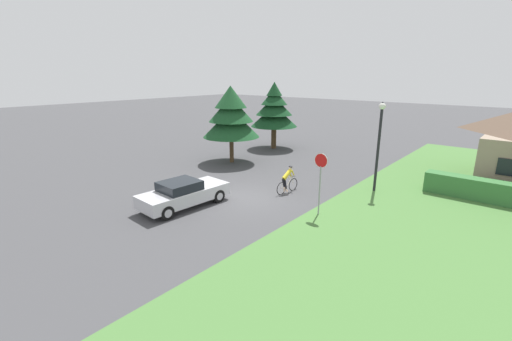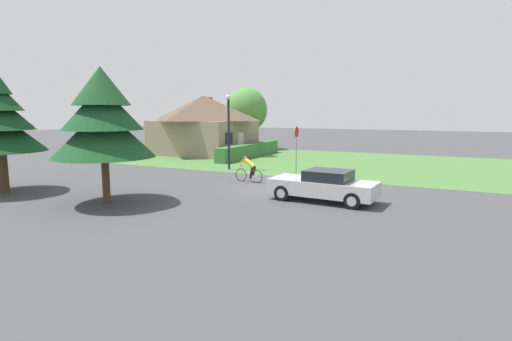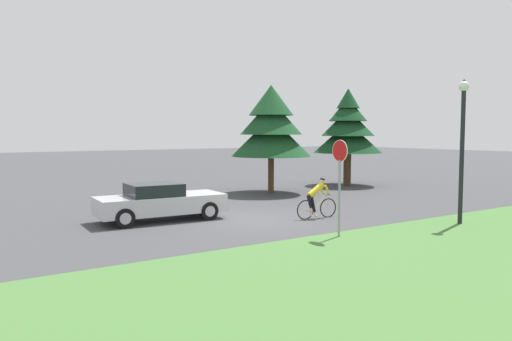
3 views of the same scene
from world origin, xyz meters
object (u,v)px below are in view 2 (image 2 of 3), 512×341
at_px(stop_sign, 296,142).
at_px(street_lamp, 229,123).
at_px(conifer_tall_near, 103,119).
at_px(cottage_house, 204,124).
at_px(deciduous_tree_right, 246,110).
at_px(cyclist, 249,169).
at_px(sedan_left_lane, 324,186).

relative_size(stop_sign, street_lamp, 0.59).
relative_size(stop_sign, conifer_tall_near, 0.53).
relative_size(cottage_house, conifer_tall_near, 1.50).
bearing_deg(cottage_house, conifer_tall_near, -157.09).
distance_m(street_lamp, deciduous_tree_right, 14.60).
bearing_deg(stop_sign, cyclist, -27.38).
relative_size(cyclist, stop_sign, 0.59).
bearing_deg(cottage_house, cyclist, -136.50).
height_order(cyclist, stop_sign, stop_sign).
bearing_deg(sedan_left_lane, street_lamp, -33.76).
height_order(stop_sign, conifer_tall_near, conifer_tall_near).
relative_size(cottage_house, cyclist, 4.82).
height_order(cottage_house, deciduous_tree_right, deciduous_tree_right).
bearing_deg(sedan_left_lane, cottage_house, -38.74).
bearing_deg(sedan_left_lane, conifer_tall_near, 31.96).
xyz_separation_m(cyclist, stop_sign, (2.88, -1.60, 1.31)).
bearing_deg(street_lamp, stop_sign, -98.41).
bearing_deg(street_lamp, cottage_house, 42.78).
distance_m(cyclist, street_lamp, 5.46).
xyz_separation_m(sedan_left_lane, deciduous_tree_right, (19.73, 14.13, 3.27)).
bearing_deg(conifer_tall_near, sedan_left_lane, -61.56).
bearing_deg(stop_sign, deciduous_tree_right, -141.06).
bearing_deg(deciduous_tree_right, cottage_house, 166.51).
bearing_deg(cyclist, street_lamp, -41.11).
distance_m(cyclist, conifer_tall_near, 8.14).
relative_size(street_lamp, deciduous_tree_right, 0.80).
xyz_separation_m(cyclist, deciduous_tree_right, (16.99, 9.15, 3.22)).
xyz_separation_m(cottage_house, street_lamp, (-7.72, -7.14, 0.37)).
height_order(stop_sign, street_lamp, street_lamp).
height_order(cyclist, conifer_tall_near, conifer_tall_near).
relative_size(cottage_house, street_lamp, 1.68).
bearing_deg(cyclist, deciduous_tree_right, -55.73).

